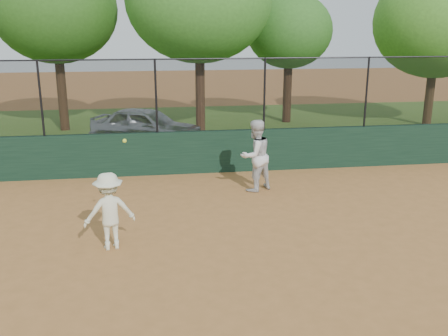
{
  "coord_description": "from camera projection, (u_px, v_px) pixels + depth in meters",
  "views": [
    {
      "loc": [
        -0.64,
        -7.61,
        4.03
      ],
      "look_at": [
        0.8,
        2.2,
        1.2
      ],
      "focal_mm": 40.0,
      "sensor_mm": 36.0,
      "label": 1
    }
  ],
  "objects": [
    {
      "name": "ground",
      "position": [
        196.0,
        273.0,
        8.44
      ],
      "size": [
        80.0,
        80.0,
        0.0
      ],
      "primitive_type": "plane",
      "color": "#AA6D37",
      "rests_on": "ground"
    },
    {
      "name": "back_wall",
      "position": [
        176.0,
        153.0,
        13.98
      ],
      "size": [
        26.0,
        0.2,
        1.2
      ],
      "primitive_type": "cube",
      "color": "#173222",
      "rests_on": "ground"
    },
    {
      "name": "grass_strip",
      "position": [
        168.0,
        131.0,
        19.85
      ],
      "size": [
        36.0,
        12.0,
        0.01
      ],
      "primitive_type": "cube",
      "color": "#35561A",
      "rests_on": "ground"
    },
    {
      "name": "parked_car",
      "position": [
        146.0,
        126.0,
        17.33
      ],
      "size": [
        4.2,
        3.12,
        1.33
      ],
      "primitive_type": "imported",
      "rotation": [
        0.0,
        0.0,
        1.12
      ],
      "color": "#9DA3A6",
      "rests_on": "ground"
    },
    {
      "name": "player_second",
      "position": [
        255.0,
        156.0,
        12.47
      ],
      "size": [
        1.1,
        1.02,
        1.81
      ],
      "primitive_type": "imported",
      "rotation": [
        0.0,
        0.0,
        3.63
      ],
      "color": "silver",
      "rests_on": "ground"
    },
    {
      "name": "player_main",
      "position": [
        109.0,
        211.0,
        9.21
      ],
      "size": [
        1.05,
        0.75,
        2.12
      ],
      "color": "beige",
      "rests_on": "ground"
    },
    {
      "name": "fence_assembly",
      "position": [
        173.0,
        95.0,
        13.53
      ],
      "size": [
        26.0,
        0.06,
        2.0
      ],
      "color": "black",
      "rests_on": "back_wall"
    },
    {
      "name": "tree_1",
      "position": [
        55.0,
        10.0,
        18.79
      ],
      "size": [
        4.68,
        4.26,
        6.65
      ],
      "color": "#472C18",
      "rests_on": "ground"
    },
    {
      "name": "tree_3",
      "position": [
        289.0,
        31.0,
        20.7
      ],
      "size": [
        3.59,
        3.27,
        5.39
      ],
      "color": "#3A2313",
      "rests_on": "ground"
    },
    {
      "name": "tree_4",
      "position": [
        438.0,
        22.0,
        19.85
      ],
      "size": [
        5.14,
        4.68,
        6.41
      ],
      "color": "#442E18",
      "rests_on": "ground"
    }
  ]
}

